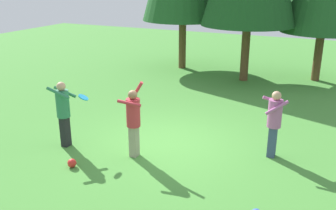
% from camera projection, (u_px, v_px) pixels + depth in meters
% --- Properties ---
extents(ground_plane, '(40.00, 40.00, 0.00)m').
position_uv_depth(ground_plane, '(166.00, 143.00, 10.22)').
color(ground_plane, '#478C38').
extents(person_thrower, '(0.60, 0.51, 1.90)m').
position_uv_depth(person_thrower, '(133.00, 117.00, 9.20)').
color(person_thrower, gray).
rests_on(person_thrower, ground_plane).
extents(person_catcher, '(0.70, 0.62, 1.75)m').
position_uv_depth(person_catcher, '(63.00, 109.00, 9.76)').
color(person_catcher, black).
rests_on(person_catcher, ground_plane).
extents(person_bystander, '(0.68, 0.63, 1.70)m').
position_uv_depth(person_bystander, '(274.00, 119.00, 9.19)').
color(person_bystander, '#38476B').
rests_on(person_bystander, ground_plane).
extents(frisbee, '(0.34, 0.35, 0.15)m').
position_uv_depth(frisbee, '(83.00, 97.00, 9.56)').
color(frisbee, '#2393D1').
extents(ball_red, '(0.21, 0.21, 0.21)m').
position_uv_depth(ball_red, '(72.00, 163.00, 8.94)').
color(ball_red, red).
rests_on(ball_red, ground_plane).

